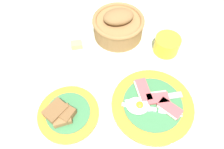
{
  "coord_description": "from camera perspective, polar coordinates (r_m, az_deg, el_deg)",
  "views": [
    {
      "loc": [
        -0.04,
        -0.32,
        0.63
      ],
      "look_at": [
        -0.05,
        0.08,
        0.02
      ],
      "focal_mm": 35.0,
      "sensor_mm": 36.0,
      "label": 1
    }
  ],
  "objects": [
    {
      "name": "ground_plane",
      "position": [
        0.71,
        3.55,
        -6.06
      ],
      "size": [
        3.0,
        3.0,
        0.0
      ],
      "primitive_type": "plane",
      "color": "#B7CCB7"
    },
    {
      "name": "breakfast_plate",
      "position": [
        0.7,
        10.45,
        -7.65
      ],
      "size": [
        0.26,
        0.26,
        0.03
      ],
      "color": "orange",
      "rests_on": "ground_plane"
    },
    {
      "name": "bread_plate",
      "position": [
        0.69,
        -11.96,
        -9.86
      ],
      "size": [
        0.19,
        0.19,
        0.05
      ],
      "color": "orange",
      "rests_on": "ground_plane"
    },
    {
      "name": "sugar_cup",
      "position": [
        0.82,
        14.16,
        7.67
      ],
      "size": [
        0.09,
        0.09,
        0.06
      ],
      "color": "yellow",
      "rests_on": "ground_plane"
    },
    {
      "name": "bread_basket",
      "position": [
        0.84,
        1.65,
        12.75
      ],
      "size": [
        0.19,
        0.19,
        0.11
      ],
      "color": "olive",
      "rests_on": "ground_plane"
    },
    {
      "name": "butter_dish",
      "position": [
        0.83,
        -9.12,
        7.07
      ],
      "size": [
        0.11,
        0.11,
        0.03
      ],
      "color": "silver",
      "rests_on": "ground_plane"
    },
    {
      "name": "teaspoon_by_saucer",
      "position": [
        0.69,
        19.23,
        -16.45
      ],
      "size": [
        0.19,
        0.03,
        0.01
      ],
      "rotation": [
        0.0,
        0.0,
        3.11
      ],
      "color": "silver",
      "rests_on": "ground_plane"
    },
    {
      "name": "teaspoon_near_cup",
      "position": [
        0.74,
        -5.58,
        -1.83
      ],
      "size": [
        0.19,
        0.05,
        0.01
      ],
      "rotation": [
        0.0,
        0.0,
        3.3
      ],
      "color": "silver",
      "rests_on": "ground_plane"
    }
  ]
}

